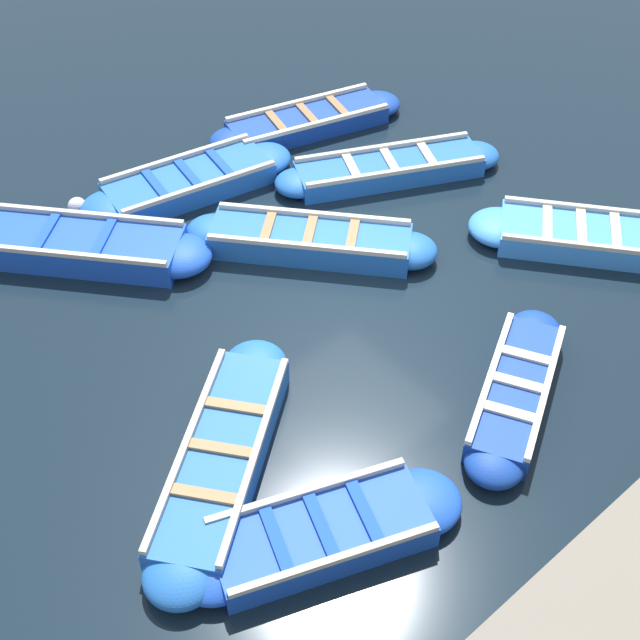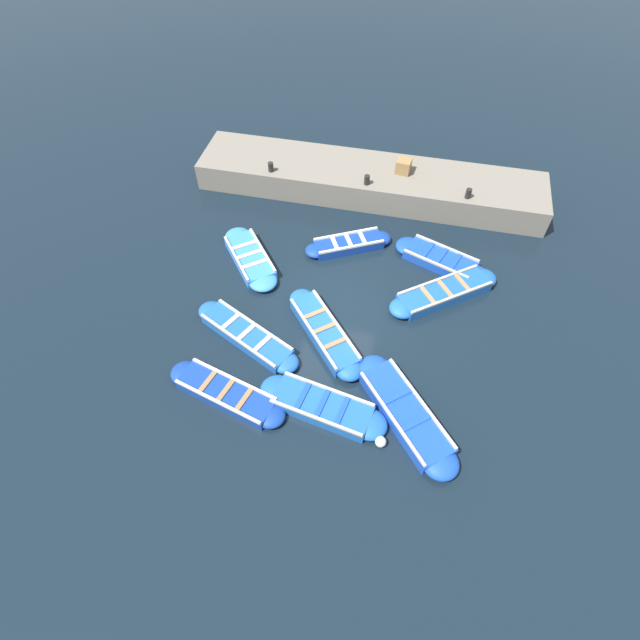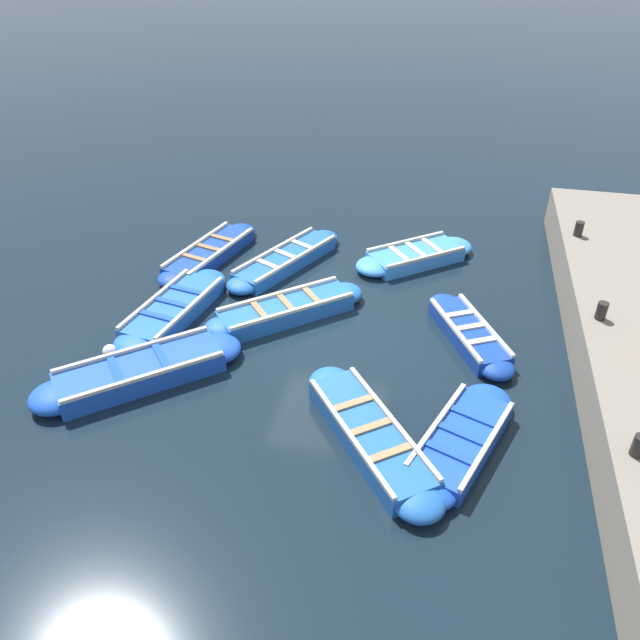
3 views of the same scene
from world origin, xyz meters
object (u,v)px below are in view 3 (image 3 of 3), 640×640
at_px(boat_outer_left, 469,334).
at_px(boat_drifting, 209,253).
at_px(bollard_mid_south, 639,446).
at_px(boat_stern_in, 460,441).
at_px(boat_centre, 286,310).
at_px(boat_far_corner, 415,256).
at_px(bollard_mid_north, 602,311).
at_px(boat_alongside, 370,435).
at_px(boat_inner_gap, 286,260).
at_px(boat_bow_out, 140,372).
at_px(boat_end_of_row, 174,309).
at_px(bollard_north, 579,229).
at_px(buoy_orange_near, 110,352).

height_order(boat_outer_left, boat_drifting, boat_outer_left).
bearing_deg(bollard_mid_south, boat_stern_in, -14.00).
xyz_separation_m(boat_centre, boat_far_corner, (-2.53, -3.12, -0.02)).
xyz_separation_m(boat_outer_left, bollard_mid_north, (-2.34, 0.19, 1.03)).
bearing_deg(boat_stern_in, bollard_mid_south, 166.00).
xyz_separation_m(boat_alongside, boat_drifting, (4.96, -5.54, -0.03)).
xyz_separation_m(boat_inner_gap, boat_bow_out, (1.55, 4.88, 0.04)).
relative_size(boat_end_of_row, boat_far_corner, 1.18).
distance_m(boat_centre, boat_far_corner, 4.02).
distance_m(boat_centre, boat_stern_in, 4.99).
bearing_deg(boat_far_corner, bollard_north, -175.87).
bearing_deg(boat_centre, bollard_mid_south, 149.01).
relative_size(boat_drifting, bollard_mid_south, 10.59).
height_order(boat_stern_in, buoy_orange_near, boat_stern_in).
distance_m(boat_end_of_row, bollard_mid_north, 8.77).
bearing_deg(boat_bow_out, boat_stern_in, 175.19).
height_order(boat_centre, boat_inner_gap, boat_centre).
xyz_separation_m(bollard_north, bollard_mid_south, (0.00, 7.15, 0.00)).
bearing_deg(boat_bow_out, boat_drifting, -84.83).
xyz_separation_m(boat_bow_out, buoy_orange_near, (0.92, -0.52, -0.05)).
distance_m(boat_centre, boat_end_of_row, 2.48).
relative_size(boat_inner_gap, boat_stern_in, 1.11).
height_order(boat_bow_out, buoy_orange_near, boat_bow_out).
xyz_separation_m(boat_inner_gap, bollard_mid_south, (-6.88, 5.99, 1.03)).
bearing_deg(bollard_mid_north, buoy_orange_near, 11.80).
relative_size(boat_end_of_row, bollard_mid_south, 10.64).
xyz_separation_m(boat_alongside, boat_bow_out, (4.52, -0.72, 0.01)).
distance_m(boat_drifting, boat_stern_in, 8.37).
xyz_separation_m(boat_far_corner, buoy_orange_near, (5.61, 5.26, -0.02)).
bearing_deg(boat_bow_out, boat_far_corner, -129.10).
distance_m(boat_inner_gap, boat_bow_out, 5.12).
height_order(boat_outer_left, boat_far_corner, boat_far_corner).
height_order(boat_centre, boat_bow_out, boat_bow_out).
relative_size(bollard_north, bollard_mid_south, 1.00).
height_order(boat_drifting, boat_stern_in, boat_stern_in).
height_order(boat_inner_gap, bollard_mid_north, bollard_mid_north).
relative_size(boat_alongside, boat_outer_left, 1.18).
distance_m(boat_alongside, boat_centre, 4.12).
relative_size(boat_far_corner, bollard_mid_south, 9.03).
distance_m(boat_centre, boat_inner_gap, 2.31).
bearing_deg(bollard_mid_north, bollard_north, -90.00).
height_order(boat_alongside, boat_drifting, boat_alongside).
bearing_deg(boat_far_corner, buoy_orange_near, 43.13).
bearing_deg(boat_drifting, boat_far_corner, -169.51).
bearing_deg(boat_drifting, bollard_north, -172.16).
distance_m(boat_end_of_row, bollard_mid_south, 9.36).
xyz_separation_m(bollard_mid_south, buoy_orange_near, (9.35, -1.62, -1.05)).
bearing_deg(boat_far_corner, boat_outer_left, 114.06).
relative_size(boat_centre, bollard_north, 9.65).
bearing_deg(boat_end_of_row, boat_centre, -169.01).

